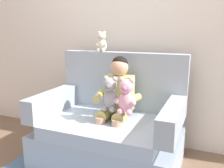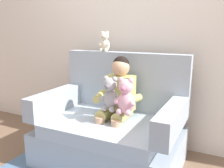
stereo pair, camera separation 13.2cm
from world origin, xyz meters
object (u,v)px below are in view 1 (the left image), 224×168
at_px(armchair, 111,129).
at_px(plush_cream_on_backrest, 102,42).
at_px(seated_child, 117,96).
at_px(plush_pink, 126,97).
at_px(plush_grey, 110,95).

bearing_deg(armchair, plush_cream_on_backrest, 127.43).
distance_m(seated_child, plush_pink, 0.22).
bearing_deg(seated_child, armchair, -169.47).
bearing_deg(plush_pink, armchair, 125.66).
height_order(seated_child, plush_grey, seated_child).
bearing_deg(seated_child, plush_grey, -104.02).
xyz_separation_m(seated_child, plush_grey, (-0.01, -0.12, 0.04)).
distance_m(armchair, plush_cream_on_backrest, 0.90).
xyz_separation_m(armchair, plush_cream_on_backrest, (-0.24, 0.31, 0.81)).
bearing_deg(seated_child, plush_pink, -52.99).
distance_m(armchair, plush_pink, 0.45).
bearing_deg(plush_grey, armchair, 108.19).
height_order(armchair, plush_grey, armchair).
relative_size(plush_pink, plush_cream_on_backrest, 1.50).
xyz_separation_m(plush_grey, plush_cream_on_backrest, (-0.27, 0.42, 0.44)).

